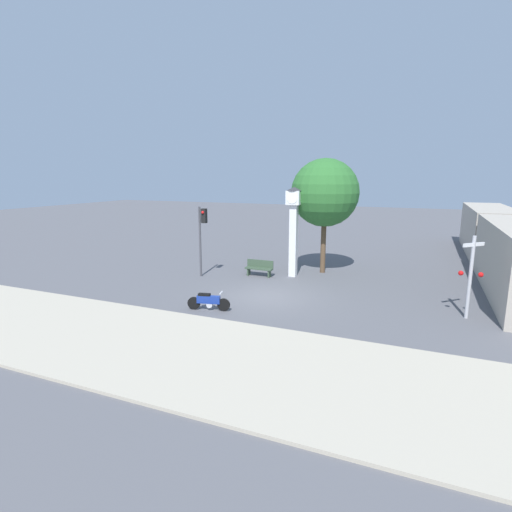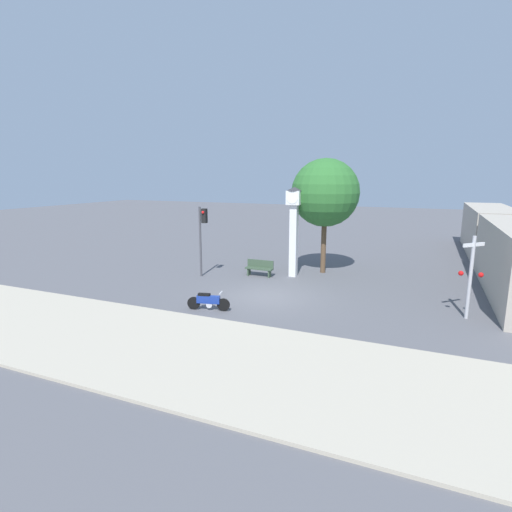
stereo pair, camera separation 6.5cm
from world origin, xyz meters
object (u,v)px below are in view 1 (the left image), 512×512
clock_tower (294,219)px  traffic_light (202,229)px  motorcycle (208,301)px  bench (259,268)px  freight_train (501,242)px  street_tree (325,193)px  railroad_crossing_signal (471,274)px

clock_tower → traffic_light: size_ratio=1.27×
motorcycle → bench: size_ratio=1.15×
freight_train → street_tree: size_ratio=3.43×
railroad_crossing_signal → traffic_light: bearing=172.2°
freight_train → traffic_light: traffic_light is taller
motorcycle → bench: 6.36m
freight_train → traffic_light: bearing=-151.7°
traffic_light → railroad_crossing_signal: traffic_light is taller
motorcycle → traffic_light: size_ratio=0.46×
railroad_crossing_signal → bench: size_ratio=2.10×
street_tree → bench: 5.71m
bench → street_tree: bearing=36.2°
motorcycle → bench: bench is taller
railroad_crossing_signal → freight_train: bearing=76.1°
freight_train → clock_tower: bearing=-149.8°
bench → traffic_light: bearing=-155.8°
clock_tower → freight_train: 12.97m
traffic_light → street_tree: street_tree is taller
freight_train → bench: freight_train is taller
railroad_crossing_signal → street_tree: 9.48m
street_tree → bench: size_ratio=4.16×
railroad_crossing_signal → bench: bearing=163.1°
street_tree → bench: (-3.13, -2.29, -4.20)m
traffic_light → railroad_crossing_signal: bearing=-7.8°
clock_tower → bench: clock_tower is taller
street_tree → bench: street_tree is taller
motorcycle → railroad_crossing_signal: railroad_crossing_signal is taller
freight_train → railroad_crossing_signal: freight_train is taller
traffic_light → street_tree: 7.31m
railroad_crossing_signal → street_tree: (-7.22, 5.44, 2.84)m
bench → railroad_crossing_signal: bearing=-16.9°
street_tree → motorcycle: bearing=-108.3°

